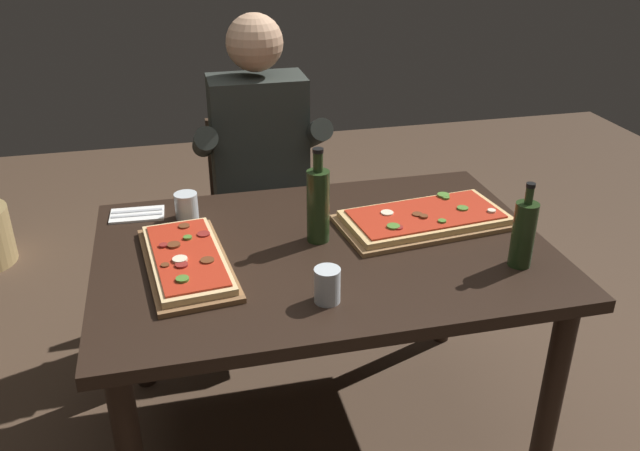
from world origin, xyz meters
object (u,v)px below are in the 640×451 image
(oil_bottle_amber, at_px, (523,233))
(tumbler_far_side, at_px, (327,285))
(seated_diner, at_px, (261,164))
(pizza_rectangular_left, at_px, (187,260))
(diner_chair, at_px, (259,209))
(tumbler_near_camera, at_px, (187,207))
(pizza_rectangular_front, at_px, (425,219))
(dining_table, at_px, (324,273))
(wine_bottle_dark, at_px, (318,204))

(oil_bottle_amber, bearing_deg, tumbler_far_side, -174.56)
(seated_diner, bearing_deg, oil_bottle_amber, -57.65)
(pizza_rectangular_left, distance_m, diner_chair, 0.98)
(pizza_rectangular_left, height_order, tumbler_far_side, tumbler_far_side)
(tumbler_near_camera, distance_m, tumbler_far_side, 0.70)
(tumbler_far_side, bearing_deg, seated_diner, 91.01)
(pizza_rectangular_front, bearing_deg, dining_table, -168.50)
(oil_bottle_amber, relative_size, tumbler_far_side, 2.66)
(pizza_rectangular_front, distance_m, pizza_rectangular_left, 0.79)
(diner_chair, bearing_deg, seated_diner, -90.00)
(seated_diner, bearing_deg, diner_chair, 90.00)
(diner_chair, bearing_deg, tumbler_far_side, -89.09)
(oil_bottle_amber, height_order, tumbler_near_camera, oil_bottle_amber)
(seated_diner, bearing_deg, dining_table, -83.67)
(tumbler_near_camera, relative_size, diner_chair, 0.10)
(dining_table, xyz_separation_m, tumbler_near_camera, (-0.40, 0.31, 0.13))
(pizza_rectangular_left, xyz_separation_m, diner_chair, (0.34, 0.88, -0.27))
(seated_diner, bearing_deg, wine_bottle_dark, -83.71)
(pizza_rectangular_left, bearing_deg, diner_chair, 68.83)
(pizza_rectangular_left, bearing_deg, tumbler_far_side, -37.86)
(pizza_rectangular_front, relative_size, tumbler_near_camera, 6.70)
(tumbler_far_side, bearing_deg, wine_bottle_dark, 80.70)
(diner_chair, bearing_deg, oil_bottle_amber, -60.57)
(pizza_rectangular_left, relative_size, wine_bottle_dark, 1.72)
(pizza_rectangular_front, relative_size, tumbler_far_side, 6.05)
(tumbler_far_side, bearing_deg, diner_chair, 90.91)
(dining_table, bearing_deg, diner_chair, 95.45)
(pizza_rectangular_left, relative_size, tumbler_near_camera, 5.94)
(wine_bottle_dark, xyz_separation_m, seated_diner, (-0.08, 0.69, -0.12))
(oil_bottle_amber, height_order, tumbler_far_side, oil_bottle_amber)
(pizza_rectangular_front, distance_m, diner_chair, 0.94)
(oil_bottle_amber, bearing_deg, pizza_rectangular_front, 118.75)
(pizza_rectangular_left, bearing_deg, pizza_rectangular_front, 6.92)
(wine_bottle_dark, xyz_separation_m, diner_chair, (-0.08, 0.81, -0.38))
(dining_table, xyz_separation_m, pizza_rectangular_left, (-0.42, -0.02, 0.12))
(wine_bottle_dark, bearing_deg, pizza_rectangular_front, 3.71)
(pizza_rectangular_front, xyz_separation_m, seated_diner, (-0.45, 0.66, -0.02))
(dining_table, distance_m, tumbler_near_camera, 0.52)
(pizza_rectangular_front, distance_m, seated_diner, 0.80)
(oil_bottle_amber, bearing_deg, wine_bottle_dark, 151.75)
(oil_bottle_amber, xyz_separation_m, seated_diner, (-0.62, 0.98, -0.10))
(diner_chair, bearing_deg, wine_bottle_dark, -84.64)
(wine_bottle_dark, xyz_separation_m, tumbler_near_camera, (-0.40, 0.26, -0.09))
(oil_bottle_amber, height_order, diner_chair, oil_bottle_amber)
(pizza_rectangular_left, distance_m, seated_diner, 0.83)
(tumbler_near_camera, xyz_separation_m, seated_diner, (0.32, 0.43, -0.04))
(oil_bottle_amber, distance_m, tumbler_far_side, 0.61)
(tumbler_far_side, distance_m, diner_chair, 1.19)
(wine_bottle_dark, bearing_deg, tumbler_far_side, -99.30)
(tumbler_near_camera, relative_size, tumbler_far_side, 0.90)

